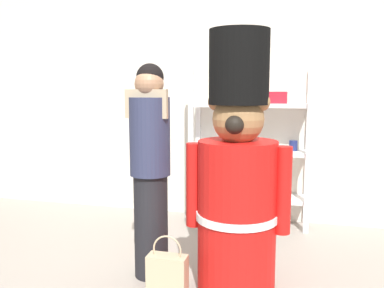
{
  "coord_description": "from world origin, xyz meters",
  "views": [
    {
      "loc": [
        0.85,
        -2.08,
        1.38
      ],
      "look_at": [
        0.15,
        0.57,
        1.0
      ],
      "focal_mm": 38.03,
      "sensor_mm": 36.0,
      "label": 1
    }
  ],
  "objects": [
    {
      "name": "merchandise_shelf",
      "position": [
        0.37,
        1.98,
        0.8
      ],
      "size": [
        1.19,
        0.35,
        1.55
      ],
      "color": "white",
      "rests_on": "ground_plane"
    },
    {
      "name": "shopping_bag",
      "position": [
        0.05,
        0.31,
        0.16
      ],
      "size": [
        0.26,
        0.12,
        0.43
      ],
      "color": "#C1AD89",
      "rests_on": "ground_plane"
    },
    {
      "name": "teddy_bear_guard",
      "position": [
        0.47,
        0.53,
        0.76
      ],
      "size": [
        0.7,
        0.54,
        1.74
      ],
      "color": "red",
      "rests_on": "ground_plane"
    },
    {
      "name": "person_shopper",
      "position": [
        -0.17,
        0.61,
        0.83
      ],
      "size": [
        0.3,
        0.29,
        1.55
      ],
      "color": "black",
      "rests_on": "ground_plane"
    },
    {
      "name": "back_wall",
      "position": [
        0.0,
        2.2,
        1.3
      ],
      "size": [
        6.4,
        0.12,
        2.6
      ],
      "primitive_type": "cube",
      "color": "silver",
      "rests_on": "ground_plane"
    }
  ]
}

